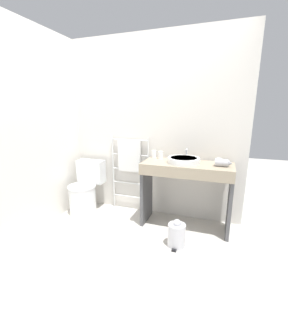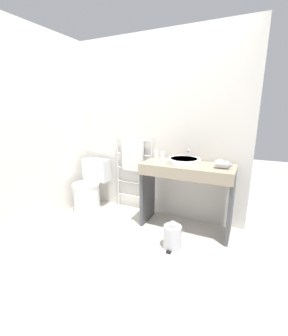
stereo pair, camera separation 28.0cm
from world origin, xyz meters
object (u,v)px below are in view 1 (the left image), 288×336
at_px(cup_near_edge, 161,155).
at_px(cup_near_wall, 154,154).
at_px(hair_dryer, 222,162).
at_px(sink_basin, 184,160).
at_px(trash_bin, 177,234).
at_px(toilet, 85,192).
at_px(towel_radiator, 130,160).

bearing_deg(cup_near_edge, cup_near_wall, 160.22).
bearing_deg(hair_dryer, sink_basin, 179.23).
xyz_separation_m(sink_basin, cup_near_edge, (-0.33, 0.15, 0.01)).
distance_m(sink_basin, trash_bin, 0.88).
height_order(toilet, hair_dryer, hair_dryer).
height_order(towel_radiator, sink_basin, towel_radiator).
relative_size(sink_basin, hair_dryer, 2.05).
bearing_deg(towel_radiator, cup_near_wall, -7.94).
bearing_deg(cup_near_wall, sink_basin, -22.99).
height_order(sink_basin, cup_near_wall, cup_near_wall).
xyz_separation_m(sink_basin, trash_bin, (0.04, -0.47, -0.75)).
bearing_deg(trash_bin, cup_near_wall, 126.04).
bearing_deg(towel_radiator, cup_near_edge, -10.59).
relative_size(toilet, sink_basin, 1.95).
height_order(cup_near_edge, trash_bin, cup_near_edge).
bearing_deg(toilet, hair_dryer, 1.97).
bearing_deg(cup_near_edge, trash_bin, -59.05).
xyz_separation_m(towel_radiator, cup_near_edge, (0.49, -0.09, 0.13)).
bearing_deg(hair_dryer, toilet, -178.03).
relative_size(cup_near_wall, hair_dryer, 0.53).
bearing_deg(toilet, cup_near_edge, 11.45).
distance_m(cup_near_wall, cup_near_edge, 0.11).
relative_size(towel_radiator, trash_bin, 3.43).
distance_m(toilet, towel_radiator, 0.80).
distance_m(towel_radiator, cup_near_wall, 0.41).
bearing_deg(sink_basin, toilet, -177.16).
xyz_separation_m(cup_near_wall, cup_near_edge, (0.11, -0.04, -0.00)).
relative_size(toilet, trash_bin, 2.37).
distance_m(towel_radiator, hair_dryer, 1.31).
height_order(toilet, cup_near_edge, cup_near_edge).
bearing_deg(cup_near_edge, towel_radiator, 169.41).
xyz_separation_m(cup_near_wall, trash_bin, (0.47, -0.65, -0.76)).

